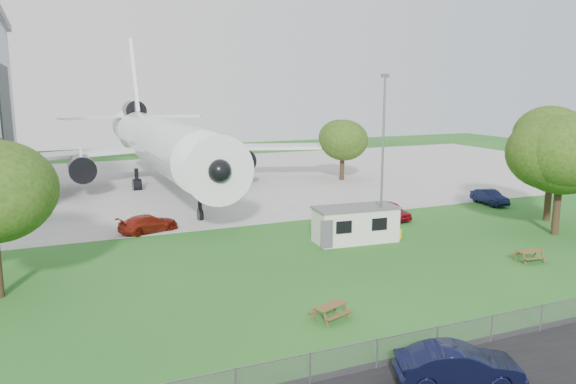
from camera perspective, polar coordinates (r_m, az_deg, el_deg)
name	(u,v)px	position (r m, az deg, el deg)	size (l,w,h in m)	color
ground	(317,286)	(32.68, 2.96, -9.56)	(160.00, 160.00, 0.00)	#337629
concrete_apron	(175,183)	(67.79, -11.43, 0.94)	(120.00, 46.00, 0.03)	#B7B7B2
airliner	(159,141)	(64.63, -12.95, 5.12)	(46.36, 47.73, 17.69)	white
site_cabin	(356,224)	(41.64, 6.88, -3.25)	(6.85, 3.20, 2.62)	silver
picnic_west	(331,319)	(28.45, 4.36, -12.77)	(1.80, 1.50, 0.76)	brown
picnic_east	(529,262)	(40.22, 23.31, -6.52)	(1.80, 1.50, 0.76)	brown
fence	(417,359)	(25.24, 12.96, -16.24)	(58.00, 0.04, 1.30)	gray
lamp_mast	(382,162)	(40.47, 9.58, 3.03)	(0.16, 0.16, 12.00)	slate
tree_east_front	(561,157)	(47.17, 26.02, 3.17)	(7.20, 7.20, 9.60)	#382619
tree_east_back	(554,137)	(51.80, 25.37, 5.03)	(6.54, 6.54, 10.38)	#382619
tree_far_apron	(343,140)	(68.07, 5.56, 5.25)	(6.44, 6.44, 8.08)	#382619
car_centre_sedan	(458,366)	(23.38, 16.93, -16.59)	(1.66, 4.77, 1.57)	black
car_ne_hatch	(390,210)	(49.20, 10.37, -1.85)	(1.74, 4.32, 1.47)	maroon
car_ne_sedan	(490,197)	(57.65, 19.80, -0.50)	(1.49, 4.28, 1.41)	black
car_apron_van	(148,224)	(45.37, -14.00, -3.13)	(1.93, 4.74, 1.38)	maroon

